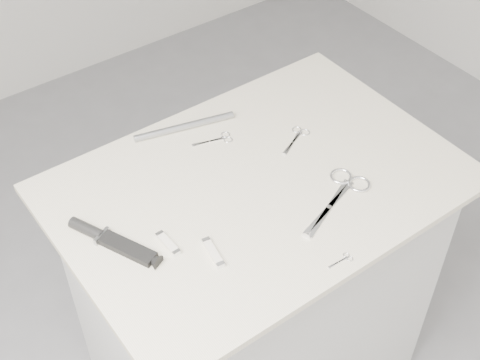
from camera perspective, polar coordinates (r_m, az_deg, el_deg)
plinth at (r=2.02m, az=1.36°, el=-9.71°), size 0.90×0.60×0.90m
display_board at (r=1.67m, az=1.62°, el=-0.37°), size 1.00×0.70×0.02m
large_shears at (r=1.66m, az=8.76°, el=-0.83°), size 0.25×0.14×0.01m
embroidery_scissors_a at (r=1.80m, az=4.91°, el=3.76°), size 0.12×0.08×0.00m
embroidery_scissors_b at (r=1.78m, az=-1.83°, el=3.50°), size 0.11×0.06×0.00m
tiny_scissors at (r=1.51m, az=8.77°, el=-6.76°), size 0.06×0.03×0.00m
sheathed_knife at (r=1.55m, az=-11.15°, el=-4.98°), size 0.13×0.23×0.03m
pocket_knife_a at (r=1.53m, az=-6.17°, el=-5.43°), size 0.02×0.08×0.01m
pocket_knife_b at (r=1.50m, az=-2.31°, el=-6.21°), size 0.03×0.09×0.01m
metal_rail at (r=1.82m, az=-4.76°, el=4.58°), size 0.28×0.09×0.02m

